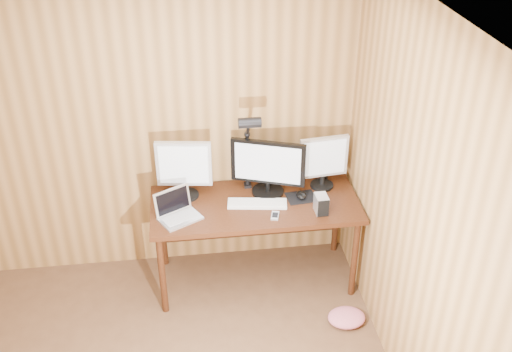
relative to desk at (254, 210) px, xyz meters
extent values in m
plane|color=silver|center=(-0.93, -1.70, 1.87)|extent=(4.00, 4.00, 0.00)
plane|color=#A4713B|center=(-0.93, 0.30, 0.62)|extent=(4.00, 0.00, 4.00)
plane|color=#A4713B|center=(0.82, -1.70, 0.62)|extent=(0.00, 4.00, 4.00)
cube|color=#3A1B0C|center=(0.00, -0.07, 0.10)|extent=(1.60, 0.70, 0.04)
cube|color=#3A1B0C|center=(0.00, 0.25, -0.17)|extent=(1.48, 0.02, 0.51)
cylinder|color=#3A1B0C|center=(-0.74, -0.36, -0.27)|extent=(0.05, 0.05, 0.71)
cylinder|color=#3A1B0C|center=(-0.74, 0.22, -0.27)|extent=(0.05, 0.05, 0.71)
cylinder|color=#3A1B0C|center=(0.74, -0.36, -0.27)|extent=(0.05, 0.05, 0.71)
cylinder|color=#3A1B0C|center=(0.74, 0.22, -0.27)|extent=(0.05, 0.05, 0.71)
cylinder|color=black|center=(0.12, 0.06, 0.13)|extent=(0.25, 0.25, 0.02)
cylinder|color=black|center=(0.12, 0.06, 0.18)|extent=(0.04, 0.04, 0.07)
cube|color=black|center=(0.12, 0.06, 0.40)|extent=(0.56, 0.23, 0.36)
cube|color=silver|center=(0.11, 0.04, 0.40)|extent=(0.48, 0.18, 0.31)
cylinder|color=black|center=(-0.52, 0.09, 0.13)|extent=(0.20, 0.20, 0.02)
cylinder|color=black|center=(-0.52, 0.09, 0.19)|extent=(0.04, 0.04, 0.09)
cube|color=silver|center=(-0.52, 0.09, 0.41)|extent=(0.42, 0.10, 0.37)
cube|color=silver|center=(-0.53, 0.07, 0.41)|extent=(0.37, 0.06, 0.32)
cylinder|color=black|center=(0.56, 0.10, 0.13)|extent=(0.18, 0.18, 0.02)
cylinder|color=black|center=(0.56, 0.10, 0.18)|extent=(0.04, 0.04, 0.08)
cube|color=silver|center=(0.56, 0.10, 0.39)|extent=(0.39, 0.08, 0.34)
cube|color=silver|center=(0.56, 0.07, 0.39)|extent=(0.34, 0.04, 0.29)
cube|color=silver|center=(-0.58, -0.22, 0.13)|extent=(0.35, 0.32, 0.02)
cube|color=silver|center=(-0.63, -0.13, 0.23)|extent=(0.28, 0.18, 0.19)
cube|color=black|center=(-0.63, -0.13, 0.23)|extent=(0.24, 0.15, 0.16)
cube|color=#B2B2B7|center=(-0.58, -0.22, 0.14)|extent=(0.28, 0.23, 0.00)
cube|color=white|center=(0.01, -0.10, 0.13)|extent=(0.47, 0.20, 0.02)
cube|color=white|center=(0.01, -0.10, 0.14)|extent=(0.43, 0.17, 0.00)
cube|color=black|center=(0.36, -0.05, 0.12)|extent=(0.24, 0.20, 0.00)
ellipsoid|color=black|center=(0.36, -0.05, 0.15)|extent=(0.09, 0.13, 0.04)
cube|color=silver|center=(0.47, -0.26, 0.19)|extent=(0.09, 0.13, 0.14)
cube|color=black|center=(0.47, -0.32, 0.19)|extent=(0.08, 0.01, 0.14)
cube|color=silver|center=(0.12, -0.27, 0.13)|extent=(0.08, 0.12, 0.01)
cube|color=black|center=(0.12, -0.27, 0.14)|extent=(0.06, 0.07, 0.00)
cylinder|color=black|center=(0.61, 0.19, 0.18)|extent=(0.05, 0.05, 0.12)
cube|color=black|center=(-0.03, 0.17, 0.11)|extent=(0.06, 0.07, 0.07)
cylinder|color=black|center=(-0.03, 0.17, 0.36)|extent=(0.03, 0.03, 0.47)
sphere|color=black|center=(-0.03, 0.17, 0.59)|extent=(0.05, 0.05, 0.05)
cylinder|color=black|center=(-0.03, 0.10, 0.68)|extent=(0.02, 0.16, 0.19)
cylinder|color=black|center=(-0.03, 0.00, 0.77)|extent=(0.17, 0.08, 0.08)
camera|label=1|loc=(-0.49, -3.87, 2.67)|focal=42.00mm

